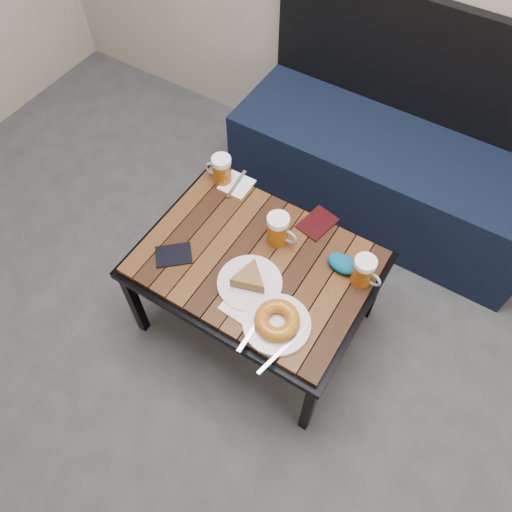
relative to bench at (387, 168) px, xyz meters
The scene contains 12 objects.
bench is the anchor object (origin of this frame).
cafe_table 0.89m from the bench, 101.67° to the right, with size 0.84×0.62×0.47m.
beer_mug_left 0.82m from the bench, 128.98° to the right, with size 0.11×0.08×0.12m.
beer_mug_centre 0.80m from the bench, 101.91° to the right, with size 0.12×0.08×0.13m.
beer_mug_right 0.80m from the bench, 76.77° to the right, with size 0.11×0.08×0.12m.
plate_pie 0.99m from the bench, 98.59° to the right, with size 0.22×0.22×0.06m.
plate_bagel 1.06m from the bench, 89.24° to the right, with size 0.22×0.29×0.06m.
napkin_left 0.76m from the bench, 125.62° to the right, with size 0.12×0.15×0.01m.
napkin_right 1.07m from the bench, 96.42° to the right, with size 0.13×0.12×0.01m.
passport_navy 1.11m from the bench, 113.76° to the right, with size 0.09×0.13×0.01m, color black.
passport_burgundy 0.64m from the bench, 96.62° to the right, with size 0.10×0.14×0.01m, color black.
knit_pouch 0.76m from the bench, 82.75° to the right, with size 0.11×0.07×0.05m, color #054889.
Camera 1 is at (0.42, 0.08, 1.95)m, focal length 35.00 mm.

